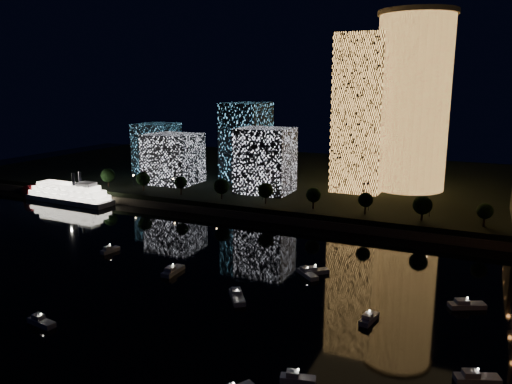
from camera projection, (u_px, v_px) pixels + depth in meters
ground at (232, 323)px, 110.94m from camera, size 520.00×520.00×0.00m
far_bank at (376, 184)px, 252.68m from camera, size 420.00×160.00×5.00m
seawall at (334, 224)px, 183.54m from camera, size 420.00×6.00×3.00m
tower_cylindrical at (412, 102)px, 221.90m from camera, size 34.00×34.00×78.02m
tower_rectangular at (361, 114)px, 219.43m from camera, size 21.43×21.43×68.18m
midrise_blocks at (215, 151)px, 243.63m from camera, size 93.86×46.64×38.15m
riverboat at (65, 193)px, 224.80m from camera, size 48.70×12.48×14.54m
motorboats at (248, 305)px, 118.07m from camera, size 116.46×67.28×2.78m
esplanade_trees at (258, 190)px, 200.53m from camera, size 165.93×6.75×8.87m
street_lamps at (263, 190)px, 206.39m from camera, size 132.70×0.70×5.65m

